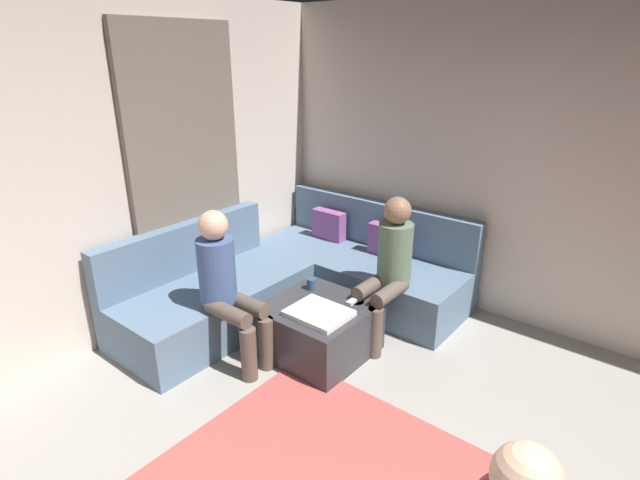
{
  "coord_description": "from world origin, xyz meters",
  "views": [
    {
      "loc": [
        0.67,
        -1.22,
        2.29
      ],
      "look_at": [
        -1.63,
        1.63,
        0.85
      ],
      "focal_mm": 27.69,
      "sensor_mm": 36.0,
      "label": 1
    }
  ],
  "objects_px": {
    "person_on_couch_side": "(226,283)",
    "sectional_couch": "(299,278)",
    "game_remote": "(354,300)",
    "coffee_mug": "(312,284)",
    "ottoman": "(319,329)",
    "person_on_couch_back": "(388,265)"
  },
  "relations": [
    {
      "from": "coffee_mug",
      "to": "game_remote",
      "type": "distance_m",
      "value": 0.4
    },
    {
      "from": "sectional_couch",
      "to": "game_remote",
      "type": "distance_m",
      "value": 0.86
    },
    {
      "from": "sectional_couch",
      "to": "game_remote",
      "type": "height_order",
      "value": "sectional_couch"
    },
    {
      "from": "sectional_couch",
      "to": "person_on_couch_side",
      "type": "relative_size",
      "value": 2.12
    },
    {
      "from": "sectional_couch",
      "to": "coffee_mug",
      "type": "relative_size",
      "value": 26.84
    },
    {
      "from": "ottoman",
      "to": "game_remote",
      "type": "height_order",
      "value": "game_remote"
    },
    {
      "from": "sectional_couch",
      "to": "coffee_mug",
      "type": "xyz_separation_m",
      "value": [
        0.41,
        -0.3,
        0.19
      ]
    },
    {
      "from": "coffee_mug",
      "to": "person_on_couch_back",
      "type": "height_order",
      "value": "person_on_couch_back"
    },
    {
      "from": "game_remote",
      "to": "person_on_couch_side",
      "type": "bearing_deg",
      "value": -132.49
    },
    {
      "from": "sectional_couch",
      "to": "ottoman",
      "type": "xyz_separation_m",
      "value": [
        0.63,
        -0.48,
        -0.07
      ]
    },
    {
      "from": "coffee_mug",
      "to": "ottoman",
      "type": "bearing_deg",
      "value": -39.29
    },
    {
      "from": "person_on_couch_side",
      "to": "game_remote",
      "type": "bearing_deg",
      "value": 137.51
    },
    {
      "from": "coffee_mug",
      "to": "person_on_couch_back",
      "type": "xyz_separation_m",
      "value": [
        0.51,
        0.36,
        0.19
      ]
    },
    {
      "from": "ottoman",
      "to": "coffee_mug",
      "type": "relative_size",
      "value": 8.0
    },
    {
      "from": "person_on_couch_side",
      "to": "ottoman",
      "type": "bearing_deg",
      "value": 136.19
    },
    {
      "from": "person_on_couch_side",
      "to": "sectional_couch",
      "type": "bearing_deg",
      "value": -171.44
    },
    {
      "from": "sectional_couch",
      "to": "ottoman",
      "type": "distance_m",
      "value": 0.79
    },
    {
      "from": "sectional_couch",
      "to": "game_remote",
      "type": "bearing_deg",
      "value": -18.07
    },
    {
      "from": "ottoman",
      "to": "person_on_couch_back",
      "type": "bearing_deg",
      "value": 62.08
    },
    {
      "from": "coffee_mug",
      "to": "game_remote",
      "type": "xyz_separation_m",
      "value": [
        0.4,
        0.04,
        -0.04
      ]
    },
    {
      "from": "ottoman",
      "to": "coffee_mug",
      "type": "xyz_separation_m",
      "value": [
        -0.22,
        0.18,
        0.26
      ]
    },
    {
      "from": "game_remote",
      "to": "person_on_couch_back",
      "type": "distance_m",
      "value": 0.4
    }
  ]
}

